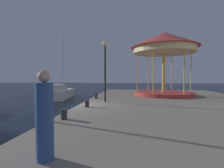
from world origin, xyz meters
TOP-DOWN VIEW (x-y plane):
  - ground_plane at (0.00, 0.00)m, footprint 120.00×120.00m
  - quay_dock at (6.15, 0.00)m, footprint 12.30×24.30m
  - sailboat_white at (-4.93, 8.59)m, footprint 2.38×5.79m
  - carousel at (6.04, 5.91)m, footprint 6.05×6.05m
  - lamp_post_mid_promenade at (1.38, 1.22)m, footprint 0.36×0.36m
  - bollard_north at (0.42, 2.79)m, footprint 0.24×0.24m
  - bollard_south at (0.70, -0.83)m, footprint 0.24×0.24m
  - bollard_center at (0.52, -3.51)m, footprint 0.24×0.24m
  - person_near_carousel at (1.44, -6.60)m, footprint 0.34×0.34m

SIDE VIEW (x-z plane):
  - ground_plane at x=0.00m, z-range 0.00..0.00m
  - quay_dock at x=6.15m, z-range 0.00..0.80m
  - sailboat_white at x=-4.93m, z-range -3.02..4.34m
  - bollard_north at x=0.42m, z-range 0.80..1.20m
  - bollard_south at x=0.70m, z-range 0.80..1.20m
  - bollard_center at x=0.52m, z-range 0.80..1.20m
  - person_near_carousel at x=1.44m, z-range 0.74..2.52m
  - lamp_post_mid_promenade at x=1.38m, z-range 1.57..5.60m
  - carousel at x=6.04m, z-range 2.21..7.93m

